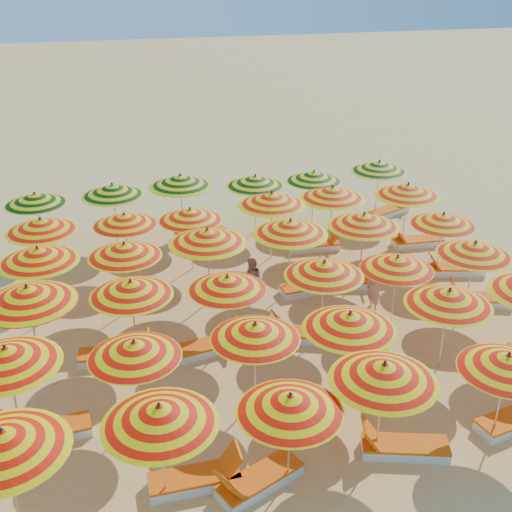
# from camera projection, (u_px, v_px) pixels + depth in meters

# --- Properties ---
(ground) EXTENTS (120.00, 120.00, 0.00)m
(ground) POSITION_uv_depth(u_px,v_px,m) (260.00, 316.00, 17.48)
(ground) COLOR #EAB568
(ground) RESTS_ON ground
(umbrella_0) EXTENTS (2.53, 2.53, 2.26)m
(umbrella_0) POSITION_uv_depth(u_px,v_px,m) (3.00, 441.00, 10.21)
(umbrella_0) COLOR silver
(umbrella_0) RESTS_ON ground
(umbrella_1) EXTENTS (2.60, 2.60, 2.18)m
(umbrella_1) POSITION_uv_depth(u_px,v_px,m) (160.00, 415.00, 10.89)
(umbrella_1) COLOR silver
(umbrella_1) RESTS_ON ground
(umbrella_2) EXTENTS (2.15, 2.15, 2.06)m
(umbrella_2) POSITION_uv_depth(u_px,v_px,m) (290.00, 404.00, 11.31)
(umbrella_2) COLOR silver
(umbrella_2) RESTS_ON ground
(umbrella_3) EXTENTS (2.51, 2.51, 2.21)m
(umbrella_3) POSITION_uv_depth(u_px,v_px,m) (384.00, 372.00, 11.93)
(umbrella_3) COLOR silver
(umbrella_3) RESTS_ON ground
(umbrella_4) EXTENTS (1.93, 1.93, 2.03)m
(umbrella_4) POSITION_uv_depth(u_px,v_px,m) (508.00, 363.00, 12.48)
(umbrella_4) COLOR silver
(umbrella_4) RESTS_ON ground
(umbrella_6) EXTENTS (2.79, 2.79, 2.23)m
(umbrella_6) POSITION_uv_depth(u_px,v_px,m) (6.00, 356.00, 12.35)
(umbrella_6) COLOR silver
(umbrella_6) RESTS_ON ground
(umbrella_7) EXTENTS (2.31, 2.31, 2.04)m
(umbrella_7) POSITION_uv_depth(u_px,v_px,m) (134.00, 349.00, 12.88)
(umbrella_7) COLOR silver
(umbrella_7) RESTS_ON ground
(umbrella_8) EXTENTS (2.52, 2.52, 2.05)m
(umbrella_8) POSITION_uv_depth(u_px,v_px,m) (255.00, 331.00, 13.46)
(umbrella_8) COLOR silver
(umbrella_8) RESTS_ON ground
(umbrella_9) EXTENTS (2.09, 2.09, 2.16)m
(umbrella_9) POSITION_uv_depth(u_px,v_px,m) (350.00, 321.00, 13.65)
(umbrella_9) COLOR silver
(umbrella_9) RESTS_ON ground
(umbrella_10) EXTENTS (2.10, 2.10, 2.14)m
(umbrella_10) POSITION_uv_depth(u_px,v_px,m) (449.00, 297.00, 14.61)
(umbrella_10) COLOR silver
(umbrella_10) RESTS_ON ground
(umbrella_12) EXTENTS (2.88, 2.88, 2.34)m
(umbrella_12) POSITION_uv_depth(u_px,v_px,m) (28.00, 295.00, 14.36)
(umbrella_12) COLOR silver
(umbrella_12) RESTS_ON ground
(umbrella_13) EXTENTS (2.11, 2.11, 2.11)m
(umbrella_13) POSITION_uv_depth(u_px,v_px,m) (131.00, 288.00, 15.05)
(umbrella_13) COLOR silver
(umbrella_13) RESTS_ON ground
(umbrella_14) EXTENTS (2.49, 2.49, 2.04)m
(umbrella_14) POSITION_uv_depth(u_px,v_px,m) (227.00, 283.00, 15.42)
(umbrella_14) COLOR silver
(umbrella_14) RESTS_ON ground
(umbrella_15) EXTENTS (2.23, 2.23, 2.14)m
(umbrella_15) POSITION_uv_depth(u_px,v_px,m) (324.00, 269.00, 15.92)
(umbrella_15) COLOR silver
(umbrella_15) RESTS_ON ground
(umbrella_16) EXTENTS (2.41, 2.41, 2.03)m
(umbrella_16) POSITION_uv_depth(u_px,v_px,m) (397.00, 263.00, 16.43)
(umbrella_16) COLOR silver
(umbrella_16) RESTS_ON ground
(umbrella_17) EXTENTS (2.28, 2.28, 2.12)m
(umbrella_17) POSITION_uv_depth(u_px,v_px,m) (475.00, 249.00, 17.01)
(umbrella_17) COLOR silver
(umbrella_17) RESTS_ON ground
(umbrella_18) EXTENTS (2.70, 2.70, 2.21)m
(umbrella_18) POSITION_uv_depth(u_px,v_px,m) (38.00, 255.00, 16.49)
(umbrella_18) COLOR silver
(umbrella_18) RESTS_ON ground
(umbrella_19) EXTENTS (1.99, 1.99, 2.10)m
(umbrella_19) POSITION_uv_depth(u_px,v_px,m) (124.00, 250.00, 16.98)
(umbrella_19) COLOR silver
(umbrella_19) RESTS_ON ground
(umbrella_20) EXTENTS (2.56, 2.56, 2.31)m
(umbrella_20) POSITION_uv_depth(u_px,v_px,m) (207.00, 236.00, 17.32)
(umbrella_20) COLOR silver
(umbrella_20) RESTS_ON ground
(umbrella_21) EXTENTS (2.81, 2.81, 2.29)m
(umbrella_21) POSITION_uv_depth(u_px,v_px,m) (290.00, 227.00, 17.94)
(umbrella_21) COLOR silver
(umbrella_21) RESTS_ON ground
(umbrella_22) EXTENTS (2.77, 2.77, 2.23)m
(umbrella_22) POSITION_uv_depth(u_px,v_px,m) (364.00, 220.00, 18.55)
(umbrella_22) COLOR silver
(umbrella_22) RESTS_ON ground
(umbrella_23) EXTENTS (2.19, 2.19, 2.04)m
(umbrella_23) POSITION_uv_depth(u_px,v_px,m) (443.00, 219.00, 19.04)
(umbrella_23) COLOR silver
(umbrella_23) RESTS_ON ground
(umbrella_24) EXTENTS (2.68, 2.68, 2.17)m
(umbrella_24) POSITION_uv_depth(u_px,v_px,m) (41.00, 225.00, 18.34)
(umbrella_24) COLOR silver
(umbrella_24) RESTS_ON ground
(umbrella_25) EXTENTS (2.29, 2.29, 2.01)m
(umbrella_25) POSITION_uv_depth(u_px,v_px,m) (125.00, 219.00, 19.09)
(umbrella_25) COLOR silver
(umbrella_25) RESTS_ON ground
(umbrella_26) EXTENTS (2.31, 2.31, 2.06)m
(umbrella_26) POSITION_uv_depth(u_px,v_px,m) (190.00, 215.00, 19.31)
(umbrella_26) COLOR silver
(umbrella_26) RESTS_ON ground
(umbrella_27) EXTENTS (2.75, 2.75, 2.28)m
(umbrella_27) POSITION_uv_depth(u_px,v_px,m) (272.00, 199.00, 19.96)
(umbrella_27) COLOR silver
(umbrella_27) RESTS_ON ground
(umbrella_28) EXTENTS (2.78, 2.78, 2.25)m
(umbrella_28) POSITION_uv_depth(u_px,v_px,m) (332.00, 193.00, 20.57)
(umbrella_28) COLOR silver
(umbrella_28) RESTS_ON ground
(umbrella_29) EXTENTS (2.80, 2.80, 2.28)m
(umbrella_29) POSITION_uv_depth(u_px,v_px,m) (408.00, 190.00, 20.72)
(umbrella_29) COLOR silver
(umbrella_29) RESTS_ON ground
(umbrella_30) EXTENTS (2.42, 2.42, 2.07)m
(umbrella_30) POSITION_uv_depth(u_px,v_px,m) (35.00, 199.00, 20.52)
(umbrella_30) COLOR silver
(umbrella_30) RESTS_ON ground
(umbrella_31) EXTENTS (2.73, 2.73, 2.20)m
(umbrella_31) POSITION_uv_depth(u_px,v_px,m) (113.00, 190.00, 20.92)
(umbrella_31) COLOR silver
(umbrella_31) RESTS_ON ground
(umbrella_32) EXTENTS (2.46, 2.46, 2.29)m
(umbrella_32) POSITION_uv_depth(u_px,v_px,m) (181.00, 181.00, 21.50)
(umbrella_32) COLOR silver
(umbrella_32) RESTS_ON ground
(umbrella_33) EXTENTS (2.54, 2.54, 2.14)m
(umbrella_33) POSITION_uv_depth(u_px,v_px,m) (255.00, 181.00, 21.89)
(umbrella_33) COLOR silver
(umbrella_33) RESTS_ON ground
(umbrella_34) EXTENTS (2.24, 2.24, 2.05)m
(umbrella_34) POSITION_uv_depth(u_px,v_px,m) (314.00, 176.00, 22.61)
(umbrella_34) COLOR silver
(umbrella_34) RESTS_ON ground
(umbrella_35) EXTENTS (2.24, 2.24, 2.19)m
(umbrella_35) POSITION_uv_depth(u_px,v_px,m) (379.00, 166.00, 23.19)
(umbrella_35) COLOR silver
(umbrella_35) RESTS_ON ground
(lounger_1) EXTENTS (1.74, 0.61, 0.69)m
(lounger_1) POSITION_uv_depth(u_px,v_px,m) (197.00, 479.00, 11.94)
(lounger_1) COLOR white
(lounger_1) RESTS_ON ground
(lounger_2) EXTENTS (1.82, 1.23, 0.69)m
(lounger_2) POSITION_uv_depth(u_px,v_px,m) (258.00, 481.00, 11.89)
(lounger_2) COLOR white
(lounger_2) RESTS_ON ground
(lounger_3) EXTENTS (1.83, 1.07, 0.69)m
(lounger_3) POSITION_uv_depth(u_px,v_px,m) (403.00, 447.00, 12.70)
(lounger_3) COLOR white
(lounger_3) RESTS_ON ground
(lounger_5) EXTENTS (1.78, 0.75, 0.69)m
(lounger_5) POSITION_uv_depth(u_px,v_px,m) (46.00, 432.00, 13.08)
(lounger_5) COLOR white
(lounger_5) RESTS_ON ground
(lounger_7) EXTENTS (1.78, 0.73, 0.69)m
(lounger_7) POSITION_uv_depth(u_px,v_px,m) (116.00, 355.00, 15.57)
(lounger_7) COLOR white
(lounger_7) RESTS_ON ground
(lounger_8) EXTENTS (1.81, 0.89, 0.69)m
(lounger_8) POSITION_uv_depth(u_px,v_px,m) (210.00, 346.00, 15.91)
(lounger_8) COLOR white
(lounger_8) RESTS_ON ground
(lounger_9) EXTENTS (1.83, 1.14, 0.69)m
(lounger_9) POSITION_uv_depth(u_px,v_px,m) (301.00, 334.00, 16.39)
(lounger_9) COLOR white
(lounger_9) RESTS_ON ground
(lounger_10) EXTENTS (1.83, 1.11, 0.69)m
(lounger_10) POSITION_uv_depth(u_px,v_px,m) (478.00, 299.00, 18.03)
(lounger_10) COLOR white
(lounger_10) RESTS_ON ground
(lounger_11) EXTENTS (1.78, 0.76, 0.69)m
(lounger_11) POSITION_uv_depth(u_px,v_px,m) (311.00, 287.00, 18.69)
(lounger_11) COLOR white
(lounger_11) RESTS_ON ground
(lounger_12) EXTENTS (1.82, 0.99, 0.69)m
(lounger_12) POSITION_uv_depth(u_px,v_px,m) (347.00, 281.00, 19.00)
(lounger_12) COLOR white
(lounger_12) RESTS_ON ground
(lounger_13) EXTENTS (1.82, 0.98, 0.69)m
(lounger_13) POSITION_uv_depth(u_px,v_px,m) (454.00, 269.00, 19.73)
(lounger_13) COLOR white
(lounger_13) RESTS_ON ground
(lounger_14) EXTENTS (1.76, 0.68, 0.69)m
(lounger_14) POSITION_uv_depth(u_px,v_px,m) (315.00, 245.00, 21.31)
(lounger_14) COLOR white
(lounger_14) RESTS_ON ground
(lounger_15) EXTENTS (1.76, 0.66, 0.69)m
(lounger_15) POSITION_uv_depth(u_px,v_px,m) (417.00, 241.00, 21.58)
(lounger_15) COLOR white
(lounger_15) RESTS_ON ground
(lounger_16) EXTENTS (1.82, 0.99, 0.69)m
(lounger_16) POSITION_uv_depth(u_px,v_px,m) (199.00, 233.00, 22.22)
(lounger_16) COLOR white
(lounger_16) RESTS_ON ground
(lounger_17) EXTENTS (1.82, 1.20, 0.69)m
(lounger_17) POSITION_uv_depth(u_px,v_px,m) (390.00, 210.00, 24.12)
(lounger_17) COLOR white
(lounger_17) RESTS_ON ground
(beachgoer_b) EXTENTS (0.66, 0.75, 1.29)m
(beachgoer_b) POSITION_uv_depth(u_px,v_px,m) (252.00, 280.00, 18.01)
(beachgoer_b) COLOR tan
(beachgoer_b) RESTS_ON ground
(beachgoer_a) EXTENTS (0.44, 0.60, 1.53)m
(beachgoer_a) POSITION_uv_depth(u_px,v_px,m) (374.00, 286.00, 17.43)
(beachgoer_a) COLOR tan
(beachgoer_a) RESTS_ON ground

